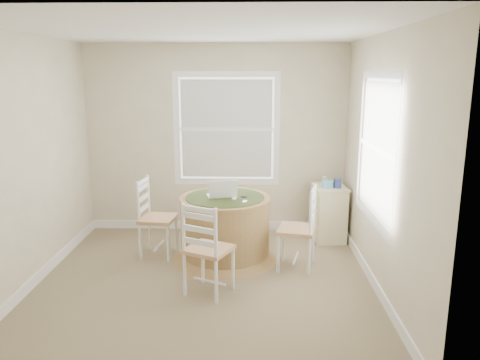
{
  "coord_description": "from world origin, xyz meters",
  "views": [
    {
      "loc": [
        0.5,
        -4.64,
        2.2
      ],
      "look_at": [
        0.37,
        0.45,
        1.04
      ],
      "focal_mm": 35.0,
      "sensor_mm": 36.0,
      "label": 1
    }
  ],
  "objects_px": {
    "chair_left": "(158,218)",
    "corner_chest": "(328,213)",
    "chair_near": "(209,249)",
    "round_table": "(225,225)",
    "laptop": "(222,194)",
    "chair_right": "(296,229)"
  },
  "relations": [
    {
      "from": "chair_near",
      "to": "round_table",
      "type": "bearing_deg",
      "value": -71.3
    },
    {
      "from": "chair_left",
      "to": "chair_right",
      "type": "distance_m",
      "value": 1.69
    },
    {
      "from": "chair_left",
      "to": "chair_near",
      "type": "relative_size",
      "value": 1.0
    },
    {
      "from": "chair_near",
      "to": "corner_chest",
      "type": "xyz_separation_m",
      "value": [
        1.46,
        1.63,
        -0.1
      ]
    },
    {
      "from": "chair_near",
      "to": "chair_right",
      "type": "distance_m",
      "value": 1.13
    },
    {
      "from": "chair_left",
      "to": "corner_chest",
      "type": "distance_m",
      "value": 2.27
    },
    {
      "from": "chair_right",
      "to": "laptop",
      "type": "bearing_deg",
      "value": -95.31
    },
    {
      "from": "round_table",
      "to": "chair_left",
      "type": "bearing_deg",
      "value": -173.27
    },
    {
      "from": "round_table",
      "to": "chair_near",
      "type": "height_order",
      "value": "chair_near"
    },
    {
      "from": "round_table",
      "to": "laptop",
      "type": "bearing_deg",
      "value": 168.36
    },
    {
      "from": "chair_left",
      "to": "corner_chest",
      "type": "bearing_deg",
      "value": -67.41
    },
    {
      "from": "laptop",
      "to": "round_table",
      "type": "bearing_deg",
      "value": 142.62
    },
    {
      "from": "round_table",
      "to": "chair_right",
      "type": "distance_m",
      "value": 0.87
    },
    {
      "from": "chair_near",
      "to": "chair_left",
      "type": "bearing_deg",
      "value": -28.64
    },
    {
      "from": "laptop",
      "to": "chair_right",
      "type": "bearing_deg",
      "value": 148.71
    },
    {
      "from": "chair_left",
      "to": "round_table",
      "type": "bearing_deg",
      "value": -89.78
    },
    {
      "from": "corner_chest",
      "to": "round_table",
      "type": "bearing_deg",
      "value": -156.94
    },
    {
      "from": "laptop",
      "to": "corner_chest",
      "type": "xyz_separation_m",
      "value": [
        1.38,
        0.71,
        -0.43
      ]
    },
    {
      "from": "round_table",
      "to": "laptop",
      "type": "relative_size",
      "value": 3.2
    },
    {
      "from": "chair_left",
      "to": "chair_near",
      "type": "xyz_separation_m",
      "value": [
        0.71,
        -0.99,
        0.0
      ]
    },
    {
      "from": "chair_right",
      "to": "corner_chest",
      "type": "distance_m",
      "value": 1.13
    },
    {
      "from": "round_table",
      "to": "laptop",
      "type": "height_order",
      "value": "laptop"
    }
  ]
}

